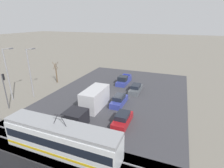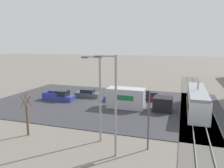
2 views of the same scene
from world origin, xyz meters
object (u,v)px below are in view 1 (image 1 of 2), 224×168
object	(u,v)px
sedan_car_2	(122,119)
light_rail_tram	(62,139)
sedan_car_1	(119,101)
pickup_truck	(124,80)
street_lamp_near_crossing	(8,72)
sedan_car_0	(136,89)
box_truck	(91,102)
traffic_light_pole	(5,87)
street_tree	(56,73)
street_lamp_mid_block	(31,70)

from	to	relation	value
sedan_car_2	light_rail_tram	bearing A→B (deg)	60.06
light_rail_tram	sedan_car_1	bearing A→B (deg)	-98.47
pickup_truck	street_lamp_near_crossing	world-z (taller)	street_lamp_near_crossing
sedan_car_0	sedan_car_2	world-z (taller)	sedan_car_2
box_truck	traffic_light_pole	xyz separation A→B (m)	(12.44, 3.87, 2.12)
box_truck	street_tree	bearing A→B (deg)	-33.90
sedan_car_1	light_rail_tram	bearing A→B (deg)	-98.47
light_rail_tram	sedan_car_2	world-z (taller)	light_rail_tram
street_lamp_mid_block	light_rail_tram	bearing A→B (deg)	143.46
pickup_truck	traffic_light_pole	world-z (taller)	traffic_light_pole
street_lamp_near_crossing	sedan_car_2	bearing A→B (deg)	178.94
sedan_car_1	sedan_car_0	bearing A→B (deg)	78.65
sedan_car_0	street_lamp_near_crossing	world-z (taller)	street_lamp_near_crossing
light_rail_tram	sedan_car_1	distance (m)	12.70
light_rail_tram	sedan_car_2	distance (m)	8.41
traffic_light_pole	box_truck	bearing A→B (deg)	-162.70
street_lamp_near_crossing	light_rail_tram	bearing A→B (deg)	154.34
sedan_car_2	street_lamp_mid_block	xyz separation A→B (m)	(17.60, -2.71, 4.22)
pickup_truck	sedan_car_2	size ratio (longest dim) A/B	1.27
light_rail_tram	street_lamp_near_crossing	distance (m)	17.91
pickup_truck	traffic_light_pole	size ratio (longest dim) A/B	0.99
street_lamp_near_crossing	street_lamp_mid_block	size ratio (longest dim) A/B	1.03
traffic_light_pole	street_tree	world-z (taller)	traffic_light_pole
sedan_car_0	street_lamp_near_crossing	distance (m)	22.33
box_truck	sedan_car_1	world-z (taller)	box_truck
sedan_car_0	sedan_car_2	distance (m)	11.43
sedan_car_1	street_lamp_mid_block	bearing A→B (deg)	-170.45
light_rail_tram	box_truck	world-z (taller)	light_rail_tram
street_lamp_near_crossing	street_tree	bearing A→B (deg)	-97.68
light_rail_tram	street_lamp_near_crossing	xyz separation A→B (m)	(15.85, -7.61, 3.41)
sedan_car_0	traffic_light_pole	bearing A→B (deg)	-141.06
sedan_car_0	traffic_light_pole	distance (m)	21.87
light_rail_tram	sedan_car_1	world-z (taller)	light_rail_tram
sedan_car_2	box_truck	bearing A→B (deg)	-16.48
street_tree	street_lamp_near_crossing	world-z (taller)	street_lamp_near_crossing
box_truck	sedan_car_1	xyz separation A→B (m)	(-3.20, -3.65, -0.77)
pickup_truck	box_truck	bearing A→B (deg)	86.58
street_lamp_near_crossing	street_lamp_mid_block	bearing A→B (deg)	-136.00
light_rail_tram	sedan_car_1	xyz separation A→B (m)	(-1.86, -12.52, -0.92)
box_truck	sedan_car_2	world-z (taller)	box_truck
traffic_light_pole	sedan_car_1	bearing A→B (deg)	-154.30
sedan_car_0	street_lamp_mid_block	bearing A→B (deg)	-152.30
box_truck	pickup_truck	size ratio (longest dim) A/B	1.76
light_rail_tram	street_lamp_mid_block	bearing A→B (deg)	-36.54
light_rail_tram	street_lamp_near_crossing	bearing A→B (deg)	-25.66
sedan_car_0	traffic_light_pole	world-z (taller)	traffic_light_pole
light_rail_tram	sedan_car_1	size ratio (longest dim) A/B	2.79
sedan_car_1	street_lamp_near_crossing	size ratio (longest dim) A/B	0.51
sedan_car_2	traffic_light_pole	world-z (taller)	traffic_light_pole
sedan_car_2	street_lamp_mid_block	world-z (taller)	street_lamp_mid_block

